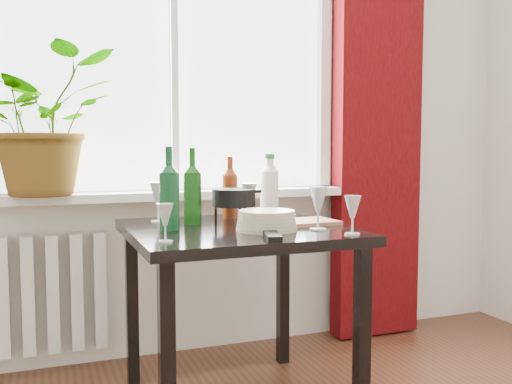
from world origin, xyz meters
name	(u,v)px	position (x,y,z in m)	size (l,w,h in m)	color
window	(173,37)	(0.00, 2.22, 1.60)	(1.72, 0.08, 1.62)	white
windowsill	(177,195)	(0.00, 2.15, 0.82)	(1.72, 0.20, 0.04)	white
curtain	(377,104)	(1.12, 2.12, 1.30)	(0.50, 0.12, 2.56)	#3D0507
radiator	(16,296)	(-0.75, 2.18, 0.38)	(0.80, 0.10, 0.55)	white
table	(236,249)	(0.10, 1.55, 0.65)	(0.85, 0.85, 0.74)	black
potted_plant	(44,122)	(-0.61, 2.09, 1.17)	(0.58, 0.51, 0.65)	#36661B
wine_bottle_left	(169,188)	(-0.17, 1.55, 0.90)	(0.08, 0.08, 0.33)	#0C411C
wine_bottle_right	(192,186)	(-0.04, 1.69, 0.90)	(0.07, 0.07, 0.32)	#0D400C
bottle_amber	(230,187)	(0.16, 1.82, 0.88)	(0.07, 0.07, 0.28)	maroon
cleaning_bottle	(269,185)	(0.35, 1.81, 0.89)	(0.08, 0.08, 0.29)	silver
wineglass_front_right	(318,208)	(0.37, 1.36, 0.83)	(0.07, 0.07, 0.17)	silver
wineglass_far_right	(353,215)	(0.43, 1.20, 0.81)	(0.06, 0.06, 0.15)	silver
wineglass_back_center	(249,201)	(0.22, 1.72, 0.82)	(0.07, 0.07, 0.17)	#AFB7BD
wineglass_back_left	(158,202)	(-0.16, 1.80, 0.83)	(0.07, 0.07, 0.17)	silver
wineglass_front_left	(165,223)	(-0.25, 1.28, 0.81)	(0.06, 0.06, 0.13)	silver
plate_stack	(267,221)	(0.17, 1.41, 0.78)	(0.23, 0.23, 0.08)	beige
fondue_pot	(234,206)	(0.13, 1.68, 0.81)	(0.21, 0.18, 0.14)	black
tv_remote	(272,236)	(0.12, 1.23, 0.75)	(0.05, 0.17, 0.02)	black
cutting_board	(300,222)	(0.37, 1.52, 0.75)	(0.30, 0.19, 0.02)	#AE6C4E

